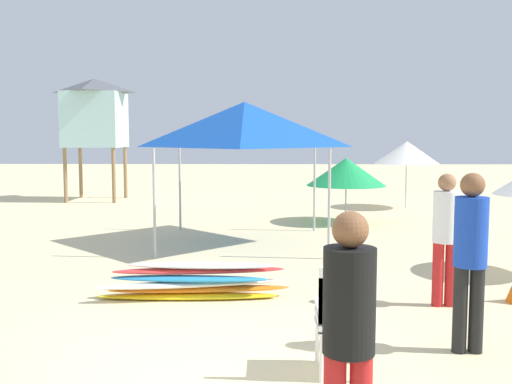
# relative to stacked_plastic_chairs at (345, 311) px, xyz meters

# --- Properties ---
(stacked_plastic_chairs) EXTENTS (0.48, 0.48, 1.02)m
(stacked_plastic_chairs) POSITION_rel_stacked_plastic_chairs_xyz_m (0.00, 0.00, 0.00)
(stacked_plastic_chairs) COLOR white
(stacked_plastic_chairs) RESTS_ON ground
(surfboard_pile) EXTENTS (2.58, 0.71, 0.48)m
(surfboard_pile) POSITION_rel_stacked_plastic_chairs_xyz_m (-1.63, 2.50, -0.37)
(surfboard_pile) COLOR yellow
(surfboard_pile) RESTS_ON ground
(lifeguard_near_left) EXTENTS (0.32, 0.32, 1.67)m
(lifeguard_near_left) POSITION_rel_stacked_plastic_chairs_xyz_m (1.55, 2.21, 0.36)
(lifeguard_near_left) COLOR red
(lifeguard_near_left) RESTS_ON ground
(lifeguard_near_center) EXTENTS (0.32, 0.32, 1.78)m
(lifeguard_near_center) POSITION_rel_stacked_plastic_chairs_xyz_m (1.30, 0.62, 0.43)
(lifeguard_near_center) COLOR black
(lifeguard_near_center) RESTS_ON ground
(lifeguard_far_right) EXTENTS (0.32, 0.32, 1.69)m
(lifeguard_far_right) POSITION_rel_stacked_plastic_chairs_xyz_m (-0.19, -1.55, 0.37)
(lifeguard_far_right) COLOR red
(lifeguard_far_right) RESTS_ON ground
(popup_canopy) EXTENTS (3.08, 3.08, 2.80)m
(popup_canopy) POSITION_rel_stacked_plastic_chairs_xyz_m (-1.11, 6.53, 1.76)
(popup_canopy) COLOR #B2B2B7
(popup_canopy) RESTS_ON ground
(lifeguard_tower) EXTENTS (1.98, 1.98, 4.02)m
(lifeguard_tower) POSITION_rel_stacked_plastic_chairs_xyz_m (-6.34, 14.30, 2.30)
(lifeguard_tower) COLOR olive
(lifeguard_tower) RESTS_ON ground
(beach_umbrella_left) EXTENTS (1.90, 1.90, 1.99)m
(beach_umbrella_left) POSITION_rel_stacked_plastic_chairs_xyz_m (3.49, 12.35, 1.05)
(beach_umbrella_left) COLOR beige
(beach_umbrella_left) RESTS_ON ground
(beach_umbrella_mid) EXTENTS (1.96, 1.96, 1.60)m
(beach_umbrella_mid) POSITION_rel_stacked_plastic_chairs_xyz_m (1.29, 9.33, 0.66)
(beach_umbrella_mid) COLOR beige
(beach_umbrella_mid) RESTS_ON ground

